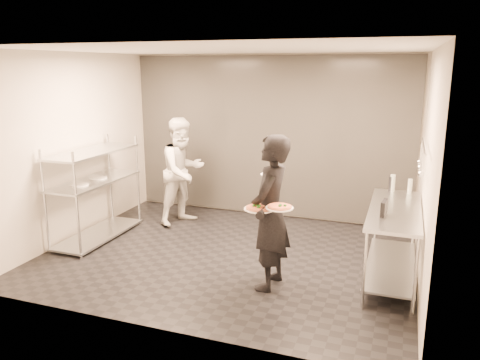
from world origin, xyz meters
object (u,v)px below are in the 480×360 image
(bottle_green, at_px, (392,183))
(bottle_clear, at_px, (410,186))
(pass_rack, at_px, (95,190))
(pos_monitor, at_px, (384,208))
(waiter, at_px, (270,213))
(pizza_plate_far, at_px, (280,207))
(pizza_plate_near, at_px, (259,208))
(bottle_dark, at_px, (391,184))
(chef, at_px, (183,171))
(salad_plate, at_px, (272,173))
(prep_counter, at_px, (393,231))

(bottle_green, bearing_deg, bottle_clear, 0.00)
(pass_rack, height_order, pos_monitor, pass_rack)
(waiter, height_order, pizza_plate_far, waiter)
(pizza_plate_near, relative_size, bottle_dark, 1.67)
(chef, height_order, pizza_plate_near, chef)
(salad_plate, relative_size, bottle_clear, 1.36)
(salad_plate, xyz_separation_m, bottle_dark, (1.35, 1.24, -0.32))
(waiter, distance_m, bottle_clear, 2.14)
(bottle_dark, bearing_deg, pass_rack, -169.29)
(pizza_plate_far, relative_size, bottle_green, 1.30)
(waiter, height_order, bottle_clear, waiter)
(pass_rack, relative_size, bottle_clear, 8.26)
(pass_rack, relative_size, pos_monitor, 6.64)
(bottle_dark, bearing_deg, chef, 174.81)
(prep_counter, xyz_separation_m, pizza_plate_near, (-1.45, -0.88, 0.40))
(pos_monitor, relative_size, bottle_green, 1.03)
(waiter, bearing_deg, salad_plate, -161.80)
(chef, height_order, bottle_clear, chef)
(pizza_plate_far, xyz_separation_m, pos_monitor, (1.08, 0.61, -0.08))
(waiter, relative_size, salad_plate, 7.03)
(pass_rack, relative_size, salad_plate, 6.09)
(prep_counter, distance_m, pos_monitor, 0.52)
(pass_rack, distance_m, pos_monitor, 4.23)
(bottle_clear, height_order, bottle_dark, bottle_dark)
(pass_rack, height_order, bottle_green, pass_rack)
(pass_rack, relative_size, waiter, 0.87)
(prep_counter, xyz_separation_m, pos_monitor, (-0.12, -0.33, 0.38))
(bottle_clear, bearing_deg, salad_plate, -142.16)
(chef, bearing_deg, salad_plate, -104.75)
(prep_counter, distance_m, salad_plate, 1.66)
(pos_monitor, distance_m, bottle_clear, 1.16)
(pizza_plate_near, bearing_deg, bottle_dark, 50.80)
(bottle_green, bearing_deg, prep_counter, -85.17)
(waiter, relative_size, pizza_plate_far, 6.04)
(prep_counter, bearing_deg, waiter, -153.07)
(waiter, height_order, bottle_green, waiter)
(pos_monitor, distance_m, bottle_green, 1.13)
(salad_plate, bearing_deg, prep_counter, 16.98)
(chef, distance_m, pizza_plate_far, 3.00)
(chef, distance_m, bottle_clear, 3.57)
(pizza_plate_far, relative_size, bottle_dark, 1.48)
(pizza_plate_near, height_order, bottle_clear, bottle_clear)
(chef, xyz_separation_m, salad_plate, (1.96, -1.54, 0.45))
(waiter, distance_m, bottle_dark, 1.97)
(pizza_plate_near, relative_size, pizza_plate_far, 1.13)
(pass_rack, distance_m, prep_counter, 4.33)
(prep_counter, xyz_separation_m, chef, (-3.39, 1.10, 0.26))
(pass_rack, height_order, bottle_clear, pass_rack)
(prep_counter, bearing_deg, bottle_clear, 78.81)
(chef, bearing_deg, bottle_dark, -71.76)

